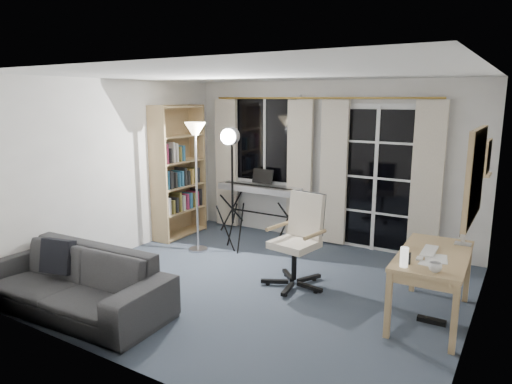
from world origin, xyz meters
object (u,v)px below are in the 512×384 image
Objects in this scene: torchiere_lamp at (196,148)px; sofa at (70,271)px; bookshelf at (176,175)px; studio_light at (230,151)px; office_chair at (301,231)px; mug at (435,266)px; monitor at (465,221)px; desk at (433,262)px; keyboard_piano at (259,189)px.

sofa is at bearing -88.15° from torchiere_lamp.
bookshelf is 1.29m from studio_light.
studio_light is 1.67× the size of office_chair.
mug is at bearing -18.85° from bookshelf.
torchiere_lamp reaches higher than sofa.
monitor is 4.05m from sofa.
torchiere_lamp reaches higher than mug.
bookshelf is 4.12m from desk.
studio_light is (0.43, 0.23, -0.03)m from torchiere_lamp.
studio_light is (1.18, -0.21, 0.47)m from bookshelf.
monitor reaches higher than desk.
torchiere_lamp is 1.98m from office_chair.
desk is at bearing -23.70° from studio_light.
keyboard_piano is (0.37, 1.09, -0.72)m from torchiere_lamp.
office_chair is at bearing -171.36° from monitor.
torchiere_lamp is at bearing -162.89° from studio_light.
studio_light is at bearing 174.06° from monitor.
studio_light is at bearing 78.60° from sofa.
monitor is (3.02, -0.20, -0.51)m from studio_light.
sofa is at bearing -159.47° from mug.
keyboard_piano reaches higher than mug.
bookshelf is at bearing -148.78° from keyboard_piano.
sofa is (-3.38, -2.18, -0.50)m from monitor.
studio_light is at bearing 158.53° from mug.
desk is 3.63m from sofa.
keyboard_piano reaches higher than desk.
studio_light reaches higher than mug.
monitor is at bearing 20.16° from office_chair.
studio_light is at bearing -10.60° from bookshelf.
torchiere_lamp is 16.60× the size of mug.
bookshelf is at bearing 173.21° from office_chair.
desk is at bearing -26.80° from keyboard_piano.
mug is (-0.10, -0.95, -0.20)m from monitor.
torchiere_lamp is at bearing 170.41° from desk.
bookshelf is at bearing 159.18° from studio_light.
monitor is (0.20, 0.45, 0.34)m from desk.
desk is (2.89, -1.52, -0.16)m from keyboard_piano.
keyboard_piano is at bearing 150.15° from desk.
office_chair is at bearing 172.89° from desk.
monitor is 4.40× the size of mug.
keyboard_piano is (1.12, 0.65, -0.23)m from bookshelf.
torchiere_lamp is at bearing 88.97° from sofa.
bookshelf is 1.50× the size of keyboard_piano.
bookshelf is 2.77m from sofa.
office_chair is (1.40, -1.39, -0.11)m from keyboard_piano.
torchiere_lamp is 0.48m from studio_light.
desk is at bearing 25.64° from sofa.
studio_light is at bearing -85.24° from keyboard_piano.
sofa is (0.07, -2.16, -1.05)m from torchiere_lamp.
keyboard_piano is at bearing 144.64° from office_chair.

